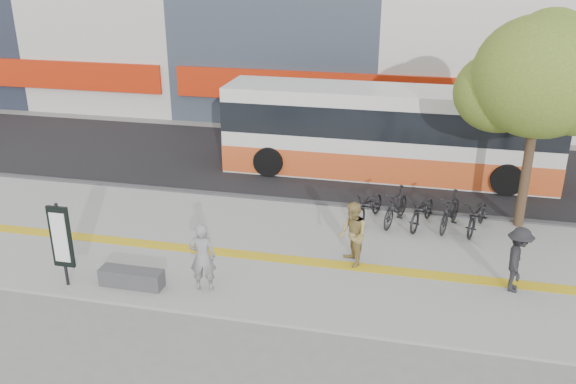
% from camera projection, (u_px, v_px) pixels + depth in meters
% --- Properties ---
extents(ground, '(120.00, 120.00, 0.00)m').
position_uv_depth(ground, '(246.00, 277.00, 15.67)').
color(ground, slate).
rests_on(ground, ground).
extents(sidewalk, '(40.00, 7.00, 0.08)m').
position_uv_depth(sidewalk, '(262.00, 249.00, 17.01)').
color(sidewalk, gray).
rests_on(sidewalk, ground).
extents(tactile_strip, '(40.00, 0.45, 0.01)m').
position_uv_depth(tactile_strip, '(257.00, 256.00, 16.54)').
color(tactile_strip, gold).
rests_on(tactile_strip, sidewalk).
extents(street, '(40.00, 8.00, 0.06)m').
position_uv_depth(street, '(312.00, 164.00, 23.80)').
color(street, black).
rests_on(street, ground).
extents(curb, '(40.00, 0.25, 0.14)m').
position_uv_depth(curb, '(289.00, 201.00, 20.16)').
color(curb, '#343436').
rests_on(curb, ground).
extents(bench, '(1.60, 0.45, 0.45)m').
position_uv_depth(bench, '(132.00, 278.00, 15.01)').
color(bench, '#343436').
rests_on(bench, sidewalk).
extents(signboard, '(0.55, 0.10, 2.20)m').
position_uv_depth(signboard, '(61.00, 238.00, 14.67)').
color(signboard, black).
rests_on(signboard, sidewalk).
extents(street_tree, '(4.40, 3.80, 6.31)m').
position_uv_depth(street_tree, '(539.00, 79.00, 16.86)').
color(street_tree, '#39261A').
rests_on(street_tree, sidewalk).
extents(bus, '(11.95, 2.83, 3.18)m').
position_uv_depth(bus, '(387.00, 135.00, 22.18)').
color(bus, silver).
rests_on(bus, street).
extents(bicycle_row, '(4.41, 2.05, 1.13)m').
position_uv_depth(bicycle_row, '(423.00, 210.00, 18.16)').
color(bicycle_row, black).
rests_on(bicycle_row, sidewalk).
extents(seated_woman, '(0.72, 0.55, 1.76)m').
position_uv_depth(seated_woman, '(203.00, 257.00, 14.62)').
color(seated_woman, black).
rests_on(seated_woman, sidewalk).
extents(pedestrian_tan, '(0.99, 1.06, 1.75)m').
position_uv_depth(pedestrian_tan, '(353.00, 234.00, 15.80)').
color(pedestrian_tan, olive).
rests_on(pedestrian_tan, sidewalk).
extents(pedestrian_dark, '(0.75, 1.15, 1.67)m').
position_uv_depth(pedestrian_dark, '(518.00, 260.00, 14.61)').
color(pedestrian_dark, black).
rests_on(pedestrian_dark, sidewalk).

